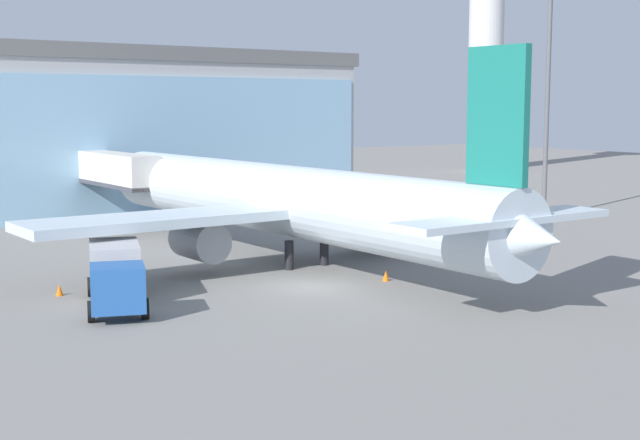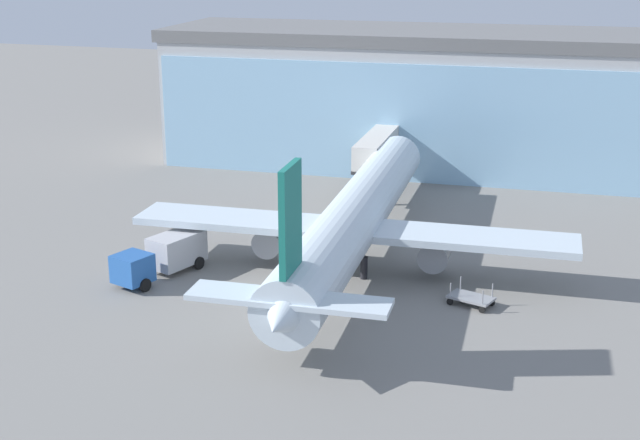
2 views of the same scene
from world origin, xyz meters
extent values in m
plane|color=gray|center=(0.00, 0.00, 0.00)|extent=(240.00, 240.00, 0.00)
cube|color=#B6B6B6|center=(0.00, 38.58, 6.27)|extent=(49.73, 17.29, 12.53)
cube|color=#92C2E2|center=(0.31, 30.75, 5.64)|extent=(48.16, 2.20, 11.28)
cube|color=slate|center=(0.00, 38.58, 13.13)|extent=(50.73, 17.64, 1.20)
cube|color=beige|center=(-0.64, 27.50, 4.29)|extent=(2.64, 14.38, 2.40)
cube|color=#3F3F47|center=(-0.64, 27.50, 3.24)|extent=(2.69, 14.38, 0.30)
cylinder|color=#4C4C51|center=(-0.81, 32.87, 1.54)|extent=(0.70, 0.70, 3.09)
cylinder|color=silver|center=(63.68, 55.28, 17.31)|extent=(4.78, 4.78, 34.63)
cylinder|color=#59595E|center=(29.85, 12.61, 8.98)|extent=(0.36, 0.36, 17.96)
cylinder|color=silver|center=(2.34, 7.43, 3.59)|extent=(5.80, 36.60, 3.98)
cone|color=silver|center=(1.43, 25.63, 3.59)|extent=(4.12, 3.20, 3.98)
cone|color=silver|center=(3.26, -10.77, 3.59)|extent=(3.78, 4.17, 3.58)
cube|color=silver|center=(2.44, 5.61, 3.19)|extent=(31.11, 5.75, 0.50)
cube|color=silver|center=(3.21, -9.77, 4.19)|extent=(11.11, 2.95, 0.30)
cube|color=#197266|center=(3.18, -9.27, 8.49)|extent=(0.52, 3.21, 5.83)
cylinder|color=gray|center=(-3.46, 5.82, 1.84)|extent=(2.26, 3.30, 2.10)
cylinder|color=gray|center=(8.28, 6.41, 1.84)|extent=(2.26, 3.30, 2.10)
cylinder|color=black|center=(1.29, 4.55, 0.80)|extent=(0.50, 0.50, 1.60)
cylinder|color=black|center=(3.68, 4.67, 0.80)|extent=(0.50, 0.50, 1.60)
cylinder|color=black|center=(1.58, 22.64, 0.80)|extent=(0.40, 0.40, 1.60)
cube|color=#2659A5|center=(-10.71, -1.53, 1.40)|extent=(2.79, 2.79, 1.90)
cube|color=#B2B2B7|center=(-9.37, 2.45, 1.55)|extent=(3.36, 4.49, 2.20)
cylinder|color=black|center=(-9.67, -1.88, 0.45)|extent=(0.57, 0.95, 0.90)
cylinder|color=black|center=(-11.75, -1.19, 0.45)|extent=(0.57, 0.95, 0.90)
cylinder|color=black|center=(-8.01, 3.04, 0.45)|extent=(0.57, 0.95, 0.90)
cylinder|color=black|center=(-10.10, 3.74, 0.45)|extent=(0.57, 0.95, 0.90)
cube|color=gray|center=(11.40, 2.15, 0.52)|extent=(3.16, 2.38, 0.16)
cylinder|color=black|center=(10.11, 1.81, 0.22)|extent=(0.46, 0.25, 0.44)
cylinder|color=gray|center=(10.11, 1.81, 1.05)|extent=(0.08, 0.08, 0.90)
cylinder|color=black|center=(10.55, 3.18, 0.22)|extent=(0.46, 0.25, 0.44)
cylinder|color=gray|center=(10.55, 3.18, 1.05)|extent=(0.08, 0.08, 0.90)
cylinder|color=black|center=(12.24, 1.12, 0.22)|extent=(0.46, 0.25, 0.44)
cylinder|color=gray|center=(12.24, 1.12, 1.05)|extent=(0.08, 0.08, 0.90)
cylinder|color=black|center=(12.69, 2.49, 0.22)|extent=(0.46, 0.25, 0.44)
cylinder|color=gray|center=(12.69, 2.49, 1.05)|extent=(0.08, 0.08, 0.90)
cone|color=orange|center=(3.81, -0.88, 0.28)|extent=(0.36, 0.36, 0.55)
cone|color=orange|center=(-11.29, 4.72, 0.28)|extent=(0.36, 0.36, 0.55)
camera|label=1|loc=(-23.51, -36.62, 8.92)|focal=50.00mm
camera|label=2|loc=(17.67, -51.09, 22.49)|focal=50.00mm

